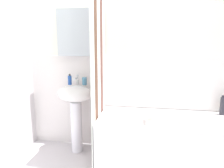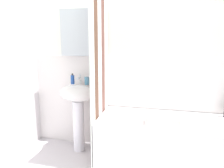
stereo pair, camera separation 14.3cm
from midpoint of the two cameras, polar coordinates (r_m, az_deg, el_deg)
The scene contains 9 objects.
wall_back_tiled at distance 2.66m, azimuth 6.95°, elevation 5.96°, with size 3.60×0.18×2.40m.
sink at distance 2.69m, azimuth -11.16°, elevation -5.23°, with size 0.44×0.34×0.85m.
faucet at distance 2.70m, azimuth -10.77°, elevation 1.15°, with size 0.03×0.12×0.12m.
soap_dispenser at distance 2.71m, azimuth -12.64°, elevation 1.06°, with size 0.05×0.05×0.14m.
toothbrush_cup at distance 2.66m, azimuth -8.85°, elevation 0.76°, with size 0.06×0.06×0.10m, color teal.
bathtub at distance 2.54m, azimuth 13.39°, elevation -14.85°, with size 1.57×0.64×0.56m, color white.
shower_curtain at distance 2.39m, azimuth -5.29°, elevation 2.03°, with size 0.01×0.64×2.00m.
lotion_bottle at distance 2.72m, azimuth 26.03°, elevation -5.18°, with size 0.06×0.06×0.23m.
towel_folded at distance 2.26m, azimuth 11.48°, elevation -9.13°, with size 0.33×0.21×0.09m, color silver.
Camera 1 is at (0.02, -1.39, 1.38)m, focal length 34.41 mm.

